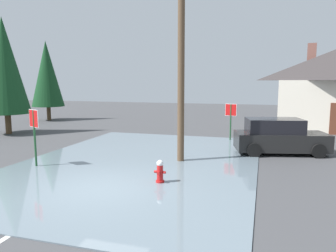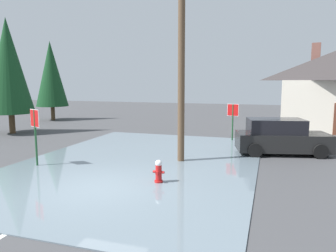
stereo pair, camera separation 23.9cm
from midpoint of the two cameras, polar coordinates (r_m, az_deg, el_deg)
ground_plane at (r=10.47m, az=-11.89°, el=-11.05°), size 80.00×80.00×0.10m
flood_puddle at (r=13.47m, az=-4.44°, el=-6.34°), size 9.42×13.66×0.03m
lane_stop_bar at (r=9.05m, az=-15.23°, el=-13.86°), size 4.19×0.34×0.01m
stop_sign_near at (r=13.50m, az=-22.00°, el=-0.02°), size 0.63×0.31×2.25m
fire_hydrant at (r=10.66m, az=-1.03°, el=-8.11°), size 0.39×0.33×0.78m
utility_pole at (r=13.27m, az=2.94°, el=14.57°), size 1.60×0.28×9.37m
stop_sign_far at (r=18.43m, az=11.77°, el=1.96°), size 0.65×0.22×2.08m
parked_car at (r=15.74m, az=19.67°, el=-1.89°), size 4.38×2.71×1.63m
pine_tree_tall_left at (r=22.90m, az=-26.16°, el=9.50°), size 2.92×2.92×7.29m
pine_tree_mid_left at (r=29.61m, az=-19.78°, el=8.66°), size 2.70×2.70×6.74m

